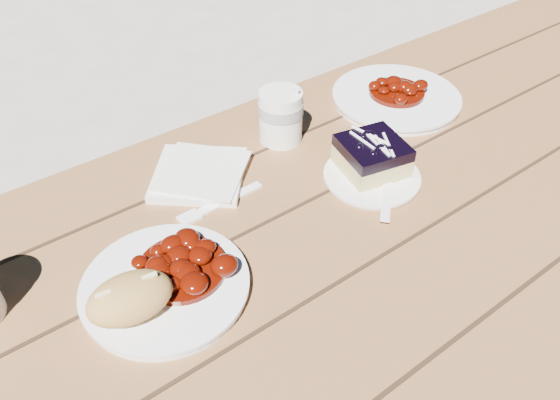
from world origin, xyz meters
TOP-DOWN VIEW (x-y plane):
  - picnic_table at (0.00, -0.00)m, footprint 2.00×1.55m
  - main_plate at (-0.41, 0.05)m, footprint 0.23×0.23m
  - goulash_stew at (-0.38, 0.06)m, footprint 0.12×0.12m
  - bread_roll at (-0.47, 0.03)m, footprint 0.12×0.09m
  - dessert_plate at (-0.01, 0.06)m, footprint 0.16×0.16m
  - blueberry_cake at (-0.00, 0.08)m, footprint 0.12×0.12m
  - fork_dessert at (-0.03, 0.01)m, footprint 0.14×0.13m
  - coffee_cup at (-0.07, 0.25)m, footprint 0.08×0.08m
  - napkin_stack at (-0.25, 0.24)m, footprint 0.21×0.21m
  - fork_table at (-0.24, 0.16)m, footprint 0.16×0.03m
  - second_plate at (0.21, 0.22)m, footprint 0.26×0.26m
  - second_stew at (0.21, 0.22)m, footprint 0.11×0.11m

SIDE VIEW (x-z plane):
  - picnic_table at x=0.00m, z-range 0.21..0.96m
  - fork_table at x=-0.24m, z-range 0.75..0.75m
  - dessert_plate at x=-0.01m, z-range 0.75..0.76m
  - napkin_stack at x=-0.25m, z-range 0.75..0.76m
  - main_plate at x=-0.41m, z-range 0.75..0.77m
  - second_plate at x=0.21m, z-range 0.75..0.77m
  - fork_dessert at x=-0.03m, z-range 0.76..0.76m
  - goulash_stew at x=-0.38m, z-range 0.77..0.81m
  - second_stew at x=0.21m, z-range 0.77..0.81m
  - blueberry_cake at x=0.00m, z-range 0.76..0.82m
  - bread_roll at x=-0.47m, z-range 0.77..0.82m
  - coffee_cup at x=-0.07m, z-range 0.75..0.85m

